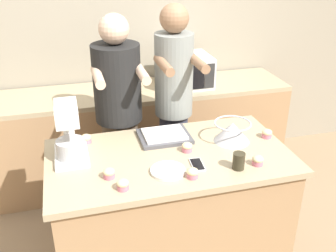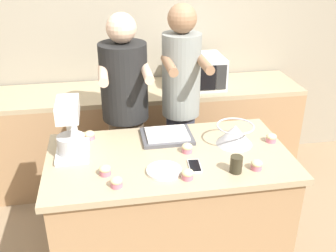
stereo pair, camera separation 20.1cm
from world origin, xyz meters
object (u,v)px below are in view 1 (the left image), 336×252
object	(u,v)px
cupcake_6	(267,133)
stand_mixer	(69,135)
person_right	(174,110)
cupcake_1	(86,139)
cupcake_4	(123,185)
small_plate	(168,171)
cupcake_5	(193,173)
baking_tray	(164,136)
microwave_oven	(185,71)
cupcake_2	(109,173)
mixing_bowl	(232,131)
cell_phone	(197,165)
cupcake_3	(258,160)
cupcake_0	(187,147)
drinking_glass	(239,161)
person_left	(120,122)

from	to	relation	value
cupcake_6	stand_mixer	bearing A→B (deg)	177.13
person_right	cupcake_1	world-z (taller)	person_right
cupcake_4	stand_mixer	bearing A→B (deg)	121.52
small_plate	cupcake_5	distance (m)	0.15
baking_tray	cupcake_1	distance (m)	0.52
person_right	microwave_oven	world-z (taller)	person_right
cupcake_1	cupcake_2	distance (m)	0.47
mixing_bowl	cell_phone	size ratio (longest dim) A/B	1.65
baking_tray	cell_phone	world-z (taller)	baking_tray
cupcake_2	cupcake_3	xyz separation A→B (m)	(0.87, -0.09, 0.00)
person_right	cupcake_5	distance (m)	0.89
mixing_bowl	cupcake_0	xyz separation A→B (m)	(-0.33, -0.06, -0.04)
small_plate	drinking_glass	bearing A→B (deg)	-9.61
microwave_oven	cupcake_5	bearing A→B (deg)	-105.81
person_right	cupcake_3	bearing A→B (deg)	-71.77
cupcake_1	stand_mixer	bearing A→B (deg)	-120.04
person_right	cupcake_0	size ratio (longest dim) A/B	25.17
cupcake_6	cupcake_0	bearing A→B (deg)	-175.99
cell_phone	cupcake_5	world-z (taller)	cupcake_5
drinking_glass	cupcake_4	bearing A→B (deg)	-177.41
baking_tray	cupcake_2	distance (m)	0.57
baking_tray	cupcake_1	bearing A→B (deg)	171.98
cell_phone	cupcake_5	bearing A→B (deg)	-120.59
cupcake_5	cupcake_6	bearing A→B (deg)	27.59
baking_tray	cupcake_0	xyz separation A→B (m)	(0.09, -0.21, 0.01)
cupcake_4	cupcake_6	distance (m)	1.09
microwave_oven	cell_phone	size ratio (longest dim) A/B	2.96
baking_tray	cupcake_2	world-z (taller)	cupcake_2
microwave_oven	cupcake_4	size ratio (longest dim) A/B	6.45
mixing_bowl	cupcake_2	size ratio (longest dim) A/B	3.59
person_left	cell_phone	world-z (taller)	person_left
person_right	cupcake_1	xyz separation A→B (m)	(-0.68, -0.30, 0.00)
cupcake_3	cupcake_6	distance (m)	0.38
person_left	cupcake_2	bearing A→B (deg)	-102.97
person_right	cupcake_6	xyz separation A→B (m)	(0.50, -0.54, 0.00)
cell_phone	cupcake_2	distance (m)	0.52
stand_mixer	small_plate	world-z (taller)	stand_mixer
person_right	cupcake_6	bearing A→B (deg)	-47.24
person_left	small_plate	distance (m)	0.80
cupcake_6	cell_phone	bearing A→B (deg)	-158.97
small_plate	cupcake_2	xyz separation A→B (m)	(-0.34, 0.03, 0.02)
person_right	cupcake_3	size ratio (longest dim) A/B	25.17
baking_tray	microwave_oven	world-z (taller)	microwave_oven
stand_mixer	cupcake_5	distance (m)	0.77
mixing_bowl	microwave_oven	size ratio (longest dim) A/B	0.56
small_plate	cupcake_6	size ratio (longest dim) A/B	2.97
cupcake_0	cupcake_3	bearing A→B (deg)	-36.49
stand_mixer	cupcake_0	world-z (taller)	stand_mixer
person_left	cupcake_6	world-z (taller)	person_left
cupcake_0	cupcake_6	bearing A→B (deg)	4.01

